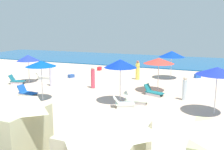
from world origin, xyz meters
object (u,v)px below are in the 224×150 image
(umbrella_1, at_px, (172,54))
(cooler_box_2, at_px, (198,76))
(lounge_chair_0_0, at_px, (153,92))
(lounge_chair_5_1, at_px, (45,77))
(umbrella_2, at_px, (217,71))
(cabana_2, at_px, (9,134))
(cooler_box_0, at_px, (71,76))
(beachgoer_2, at_px, (93,78))
(cooler_box_1, at_px, (99,69))
(lounge_chair_4_1, at_px, (135,100))
(lounge_chair_5_0, at_px, (17,81))
(umbrella_0, at_px, (159,61))
(beachgoer_1, at_px, (185,89))
(umbrella_5, at_px, (28,58))
(umbrella_3, at_px, (41,64))
(beachgoer_0, at_px, (138,71))
(beachgoer_4, at_px, (52,77))
(lounge_chair_4_0, at_px, (123,103))
(lounge_chair_3_0, at_px, (27,92))
(umbrella_4, at_px, (120,63))

(umbrella_1, distance_m, cooler_box_2, 3.29)
(lounge_chair_0_0, xyz_separation_m, lounge_chair_5_1, (-10.11, 1.49, 0.04))
(lounge_chair_0_0, distance_m, umbrella_2, 5.22)
(cabana_2, bearing_deg, lounge_chair_0_0, 80.44)
(cabana_2, height_order, cooler_box_0, cabana_2)
(beachgoer_2, relative_size, cooler_box_1, 3.45)
(lounge_chair_4_1, bearing_deg, lounge_chair_5_1, 62.95)
(lounge_chair_0_0, bearing_deg, lounge_chair_5_0, 113.95)
(lounge_chair_0_0, height_order, lounge_chair_5_1, lounge_chair_0_0)
(lounge_chair_0_0, distance_m, lounge_chair_5_1, 10.22)
(cooler_box_0, bearing_deg, umbrella_0, 96.95)
(beachgoer_1, bearing_deg, lounge_chair_4_1, -110.87)
(umbrella_5, height_order, lounge_chair_5_1, umbrella_5)
(umbrella_2, height_order, beachgoer_2, umbrella_2)
(umbrella_3, xyz_separation_m, lounge_chair_4_1, (5.73, 1.53, -2.16))
(beachgoer_0, bearing_deg, beachgoer_2, -106.57)
(umbrella_3, height_order, cooler_box_2, umbrella_3)
(umbrella_2, bearing_deg, lounge_chair_5_0, 173.09)
(beachgoer_0, bearing_deg, beachgoer_4, -127.78)
(cabana_2, height_order, lounge_chair_0_0, cabana_2)
(cabana_2, height_order, beachgoer_2, cabana_2)
(lounge_chair_0_0, xyz_separation_m, lounge_chair_4_0, (-1.06, -3.28, 0.00))
(lounge_chair_4_1, bearing_deg, beachgoer_4, 69.47)
(lounge_chair_0_0, height_order, beachgoer_0, beachgoer_0)
(cabana_2, height_order, beachgoer_4, cabana_2)
(lounge_chair_4_0, relative_size, lounge_chair_4_1, 0.93)
(beachgoer_2, bearing_deg, cooler_box_1, 77.12)
(lounge_chair_5_0, bearing_deg, lounge_chair_3_0, -145.32)
(beachgoer_1, bearing_deg, beachgoer_0, 166.50)
(beachgoer_4, bearing_deg, umbrella_4, 6.07)
(umbrella_1, relative_size, umbrella_3, 0.97)
(beachgoer_4, bearing_deg, umbrella_3, -38.54)
(lounge_chair_5_0, relative_size, beachgoer_0, 0.80)
(umbrella_5, distance_m, lounge_chair_5_0, 2.10)
(umbrella_0, height_order, umbrella_5, umbrella_0)
(cabana_2, relative_size, umbrella_5, 1.12)
(lounge_chair_4_0, bearing_deg, cooler_box_1, 6.44)
(umbrella_0, height_order, umbrella_2, umbrella_2)
(umbrella_2, distance_m, umbrella_5, 14.85)
(beachgoer_1, xyz_separation_m, beachgoer_2, (-6.93, 0.73, 0.06))
(cabana_2, relative_size, beachgoer_2, 1.56)
(beachgoer_0, bearing_deg, lounge_chair_5_1, -146.07)
(umbrella_1, bearing_deg, umbrella_0, -91.51)
(lounge_chair_5_0, bearing_deg, beachgoer_0, -74.40)
(umbrella_0, xyz_separation_m, lounge_chair_5_0, (-11.39, -1.79, -2.02))
(cabana_2, height_order, cooler_box_2, cabana_2)
(umbrella_3, xyz_separation_m, lounge_chair_4_0, (5.29, 0.61, -2.17))
(umbrella_5, bearing_deg, beachgoer_4, -7.19)
(beachgoer_1, height_order, cooler_box_0, beachgoer_1)
(lounge_chair_5_1, bearing_deg, beachgoer_0, -84.86)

